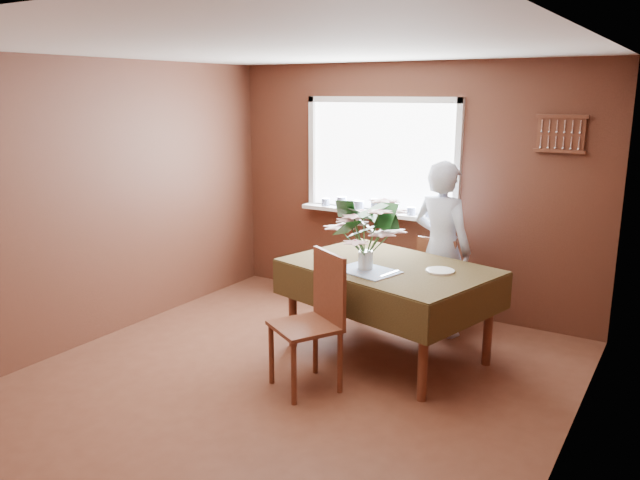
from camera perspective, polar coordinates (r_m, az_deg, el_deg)
The scene contains 14 objects.
floor at distance 4.93m, azimuth -3.46°, elevation -13.25°, with size 4.50×4.50×0.00m, color #562C1D.
ceiling at distance 4.41m, azimuth -3.93°, elevation 17.15°, with size 4.50×4.50×0.00m, color white.
wall_back at distance 6.44m, azimuth 8.00°, elevation 4.73°, with size 4.00×4.00×0.00m, color brown.
wall_left at distance 5.88m, azimuth -19.83°, elevation 3.22°, with size 4.50×4.50×0.00m, color brown.
wall_right at distance 3.75m, azimuth 22.12°, elevation -2.42°, with size 4.50×4.50×0.00m, color brown.
window_assembly at distance 6.51m, azimuth 5.42°, elevation 5.71°, with size 1.72×0.20×1.22m.
spoon_rack at distance 5.92m, azimuth 21.16°, elevation 9.05°, with size 0.44×0.05×0.33m.
dining_table at distance 5.25m, azimuth 6.22°, elevation -3.32°, with size 1.88×1.49×0.81m.
chair_far at distance 5.98m, azimuth 10.86°, elevation -3.49°, with size 0.41×0.41×0.90m.
chair_near at distance 4.73m, azimuth -0.42°, elevation -6.96°, with size 0.61×0.61×1.05m.
seated_woman at distance 5.81m, azimuth 11.04°, elevation -0.77°, with size 0.59×0.39×1.62m, color white.
flower_bouquet at distance 5.00m, azimuth 4.24°, elevation 1.15°, with size 0.62×0.62×0.53m.
side_plate at distance 5.10m, azimuth 10.93°, elevation -2.78°, with size 0.23×0.23×0.01m, color white.
table_knife at distance 4.96m, azimuth 6.39°, elevation -3.05°, with size 0.02×0.23×0.00m, color silver.
Camera 1 is at (2.56, -3.59, 2.21)m, focal length 35.00 mm.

